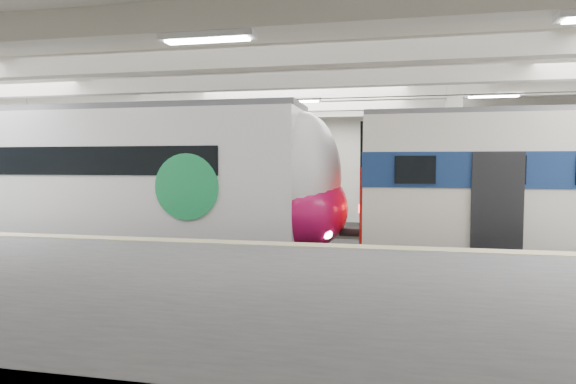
# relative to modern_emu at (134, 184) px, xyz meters

# --- Properties ---
(station_hall) EXTENTS (36.00, 24.00, 5.75)m
(station_hall) POSITION_rel_modern_emu_xyz_m (4.73, -1.74, 0.98)
(station_hall) COLOR black
(station_hall) RESTS_ON ground
(modern_emu) EXTENTS (14.35, 2.96, 4.60)m
(modern_emu) POSITION_rel_modern_emu_xyz_m (0.00, 0.00, 0.00)
(modern_emu) COLOR white
(modern_emu) RESTS_ON ground
(far_train) EXTENTS (14.46, 2.96, 4.59)m
(far_train) POSITION_rel_modern_emu_xyz_m (-2.52, 5.50, 0.11)
(far_train) COLOR white
(far_train) RESTS_ON ground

